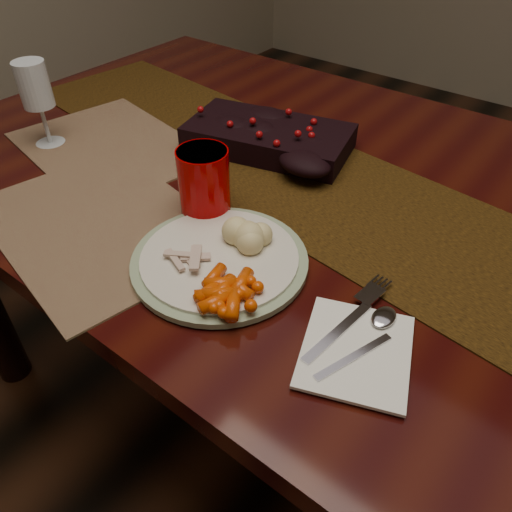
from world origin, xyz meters
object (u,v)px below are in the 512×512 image
Objects in this scene: baby_carrots at (226,290)px; napkin at (356,351)px; turkey_shreds at (184,257)px; dining_table at (330,332)px; dinner_plate at (220,259)px; centerpiece at (269,134)px; placemat_main at (100,223)px; wine_glass at (40,105)px; red_cup at (204,183)px; mashed_potatoes at (249,232)px.

baby_carrots is 0.19m from napkin.
baby_carrots is 0.10m from turkey_shreds.
turkey_shreds is at bearing 162.87° from napkin.
dining_table is 6.70× the size of dinner_plate.
centerpiece reaches higher than baby_carrots.
turkey_shreds is (0.13, -0.38, -0.01)m from centerpiece.
placemat_main is at bearing -100.23° from centerpiece.
wine_glass is at bearing -145.19° from centerpiece.
centerpiece reaches higher than turkey_shreds.
dinner_plate is 2.29× the size of red_cup.
turkey_shreds is (-0.09, -0.33, 0.40)m from dining_table.
red_cup is at bearing -129.63° from dining_table.
mashed_potatoes is at bearing 141.44° from napkin.
dinner_plate is 0.06m from mashed_potatoes.
placemat_main is 0.20m from turkey_shreds.
dining_table is 11.63× the size of napkin.
red_cup is at bearing 140.79° from dinner_plate.
centerpiece is 0.40m from turkey_shreds.
red_cup is (-0.12, 0.04, 0.02)m from mashed_potatoes.
mashed_potatoes is (-0.04, 0.11, 0.01)m from baby_carrots.
centerpiece reaches higher than placemat_main.
dinner_plate is 3.14× the size of mashed_potatoes.
placemat_main is at bearing -131.03° from dining_table.
centerpiece is at bearing 34.81° from wine_glass.
red_cup is at bearing 139.59° from baby_carrots.
mashed_potatoes reaches higher than dining_table.
wine_glass is at bearing 170.69° from placemat_main.
red_cup is (-0.36, 0.11, 0.06)m from napkin.
dining_table is 4.31× the size of placemat_main.
red_cup reaches higher than dinner_plate.
dinner_plate is 0.25m from napkin.
dining_table is 0.53m from napkin.
napkin is at bearing -59.13° from dining_table.
baby_carrots is at bearing -8.83° from turkey_shreds.
mashed_potatoes is (-0.04, -0.24, 0.42)m from dining_table.
turkey_shreds is at bearing 171.17° from baby_carrots.
red_cup is 0.68× the size of wine_glass.
baby_carrots is 1.30× the size of turkey_shreds.
turkey_shreds is at bearing -127.90° from dinner_plate.
turkey_shreds reaches higher than placemat_main.
centerpiece is 1.22× the size of dinner_plate.
placemat_main is at bearing -179.22° from turkey_shreds.
napkin is (0.48, 0.02, 0.00)m from placemat_main.
placemat_main is 0.34m from wine_glass.
red_cup reaches higher than napkin.
napkin is at bearing -17.40° from red_cup.
placemat_main is 0.29m from baby_carrots.
baby_carrots is at bearing 9.32° from placemat_main.
mashed_potatoes is 0.24m from napkin.
red_cup is at bearing 163.22° from mashed_potatoes.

